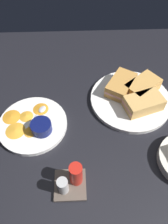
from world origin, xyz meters
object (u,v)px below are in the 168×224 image
object	(u,v)px
sandwich_half_near	(144,103)
sandwich_half_far	(142,87)
plate_sandwich_main	(130,99)
spoon_by_gravy_ramekin	(40,112)
ramekin_dark_sauce	(121,83)
spoon_by_dark_ramekin	(128,95)
condiment_caddy	(71,180)
plate_chips_companion	(33,124)
sandwich_half_extra	(121,85)
ramekin_light_gravy	(41,127)

from	to	relation	value
sandwich_half_near	sandwich_half_far	world-z (taller)	same
plate_sandwich_main	spoon_by_gravy_ramekin	xyz separation A→B (cm)	(33.09, 5.48, 1.16)
ramekin_dark_sauce	spoon_by_dark_ramekin	size ratio (longest dim) A/B	0.68
spoon_by_dark_ramekin	condiment_caddy	xyz separation A→B (cm)	(21.19, 31.89, 1.44)
plate_chips_companion	spoon_by_gravy_ramekin	distance (cm)	5.10
sandwich_half_near	sandwich_half_extra	distance (cm)	11.35
plate_sandwich_main	sandwich_half_far	xyz separation A→B (cm)	(-4.60, -3.32, 3.20)
sandwich_half_near	sandwich_half_extra	xyz separation A→B (cm)	(6.64, -9.20, 0.00)
plate_sandwich_main	sandwich_half_far	world-z (taller)	sandwich_half_far
ramekin_dark_sauce	ramekin_light_gravy	world-z (taller)	ramekin_light_gravy
sandwich_half_far	plate_chips_companion	distance (cm)	42.26
spoon_by_dark_ramekin	plate_chips_companion	world-z (taller)	spoon_by_dark_ramekin
plate_chips_companion	spoon_by_gravy_ramekin	bearing A→B (deg)	-118.00
condiment_caddy	spoon_by_gravy_ramekin	bearing A→B (deg)	-66.78
ramekin_light_gravy	spoon_by_gravy_ramekin	distance (cm)	7.57
ramekin_dark_sauce	spoon_by_gravy_ramekin	distance (cm)	32.21
spoon_by_dark_ramekin	ramekin_light_gravy	distance (cm)	33.88
sandwich_half_near	spoon_by_gravy_ramekin	bearing A→B (deg)	1.38
ramekin_light_gravy	condiment_caddy	distance (cm)	20.51
spoon_by_dark_ramekin	spoon_by_gravy_ramekin	size ratio (longest dim) A/B	1.03
ramekin_light_gravy	sandwich_half_near	bearing A→B (deg)	-166.90
plate_sandwich_main	condiment_caddy	size ratio (longest dim) A/B	3.14
plate_chips_companion	sandwich_half_extra	bearing A→B (deg)	-155.75
sandwich_half_near	spoon_by_dark_ramekin	xyz separation A→B (cm)	(4.33, -5.63, -2.04)
sandwich_half_extra	spoon_by_dark_ramekin	bearing A→B (deg)	122.95
sandwich_half_far	spoon_by_dark_ramekin	size ratio (longest dim) A/B	1.54
condiment_caddy	sandwich_half_near	bearing A→B (deg)	-134.18
plate_sandwich_main	condiment_caddy	xyz separation A→B (cm)	(22.20, 30.86, 2.61)
sandwich_half_near	ramekin_dark_sauce	bearing A→B (deg)	-59.04
plate_chips_companion	ramekin_dark_sauce	bearing A→B (deg)	-153.92
plate_chips_companion	condiment_caddy	world-z (taller)	condiment_caddy
sandwich_half_near	ramekin_light_gravy	xyz separation A→B (cm)	(35.22, 8.20, -0.48)
ramekin_light_gravy	spoon_by_gravy_ramekin	world-z (taller)	ramekin_light_gravy
plate_chips_companion	spoon_by_gravy_ramekin	xyz separation A→B (cm)	(-2.33, -4.38, 1.16)
spoon_by_gravy_ramekin	ramekin_light_gravy	bearing A→B (deg)	99.26
sandwich_half_extra	ramekin_light_gravy	bearing A→B (deg)	31.33
plate_sandwich_main	sandwich_half_near	size ratio (longest dim) A/B	2.02
sandwich_half_extra	spoon_by_dark_ramekin	xyz separation A→B (cm)	(-2.31, 3.57, -2.04)
plate_sandwich_main	plate_chips_companion	world-z (taller)	same
sandwich_half_far	condiment_caddy	bearing A→B (deg)	51.90
sandwich_half_far	spoon_by_gravy_ramekin	distance (cm)	38.76
spoon_by_dark_ramekin	sandwich_half_extra	bearing A→B (deg)	-57.05
spoon_by_gravy_ramekin	sandwich_half_extra	bearing A→B (deg)	-161.30
sandwich_half_extra	ramekin_dark_sauce	size ratio (longest dim) A/B	2.28
ramekin_light_gravy	spoon_by_dark_ramekin	bearing A→B (deg)	-155.89
sandwich_half_far	plate_chips_companion	size ratio (longest dim) A/B	0.64
ramekin_dark_sauce	sandwich_half_extra	bearing A→B (deg)	78.32
ramekin_dark_sauce	ramekin_light_gravy	xyz separation A→B (cm)	(28.87, 18.79, 0.15)
spoon_by_dark_ramekin	condiment_caddy	size ratio (longest dim) A/B	1.02
ramekin_light_gravy	spoon_by_gravy_ramekin	bearing A→B (deg)	-80.74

